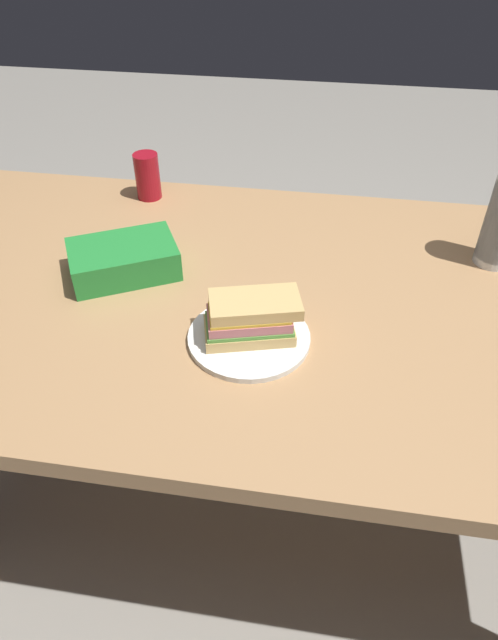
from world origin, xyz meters
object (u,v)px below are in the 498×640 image
at_px(paper_plate, 249,337).
at_px(chip_bag, 124,259).
at_px(soda_can_red, 147,176).
at_px(dining_table, 278,326).
at_px(sandwich, 251,318).

height_order(paper_plate, chip_bag, chip_bag).
relative_size(soda_can_red, chip_bag, 0.53).
distance_m(dining_table, soda_can_red, 0.58).
xyz_separation_m(sandwich, soda_can_red, (-0.36, 0.53, 0.01)).
bearing_deg(dining_table, sandwich, -104.95).
height_order(sandwich, soda_can_red, soda_can_red).
distance_m(paper_plate, sandwich, 0.05).
bearing_deg(chip_bag, sandwich, 122.41).
relative_size(dining_table, soda_can_red, 14.76).
relative_size(paper_plate, soda_can_red, 1.95).
xyz_separation_m(sandwich, chip_bag, (-0.31, 0.18, -0.02)).
bearing_deg(paper_plate, dining_table, 74.19).
xyz_separation_m(paper_plate, sandwich, (0.00, 0.00, 0.05)).
height_order(soda_can_red, chip_bag, soda_can_red).
xyz_separation_m(dining_table, soda_can_red, (-0.40, 0.39, 0.15)).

